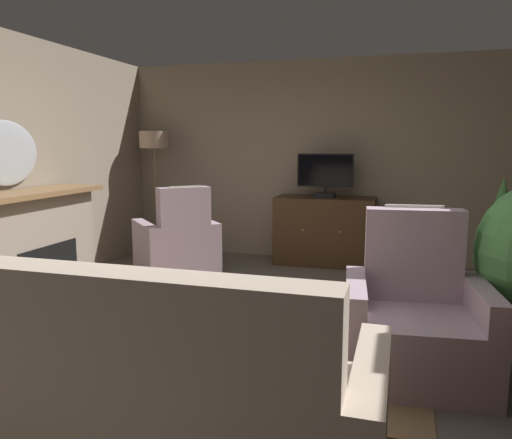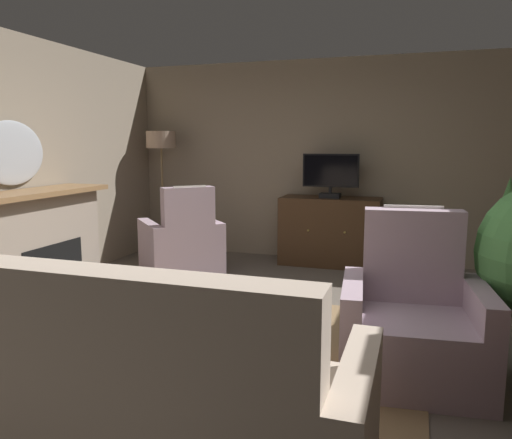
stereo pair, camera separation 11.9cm
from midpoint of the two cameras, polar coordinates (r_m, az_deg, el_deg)
The scene contains 17 objects.
ground_plane at distance 4.02m, azimuth -1.82°, elevation -14.51°, with size 5.88×6.88×0.04m, color #665B51.
wall_back at distance 6.80m, azimuth 6.59°, elevation 6.70°, with size 5.88×0.10×2.67m, color gray.
rug_central at distance 4.11m, azimuth -2.15°, elevation -13.61°, with size 2.79×2.14×0.01m, color #8E704C.
fireplace at distance 5.41m, azimuth -24.73°, elevation -3.16°, with size 0.88×1.68×1.11m.
wall_mirror_oval at distance 5.48m, azimuth -27.34°, elevation 6.77°, with size 0.06×0.86×0.64m, color #B2B7BF.
tv_cabinet at distance 6.53m, azimuth 7.35°, elevation -1.49°, with size 1.27×0.56×0.88m.
television at distance 6.39m, azimuth 7.41°, elevation 5.17°, with size 0.71×0.20×0.56m.
coffee_table at distance 3.81m, azimuth -3.84°, elevation -9.16°, with size 0.95×0.55×0.46m.
tv_remote at distance 3.75m, azimuth -3.37°, elevation -8.32°, with size 0.17×0.05×0.02m, color black.
folded_newspaper at distance 3.74m, azimuth -5.73°, elevation -8.53°, with size 0.30×0.22×0.01m, color silver.
sofa_floral at distance 2.56m, azimuth -11.38°, elevation -20.12°, with size 1.99×0.93×1.06m.
armchair_angled_to_table at distance 6.05m, azimuth -9.59°, elevation -3.10°, with size 1.21×1.21×1.10m.
armchair_in_far_corner at distance 3.57m, azimuth 16.87°, elevation -11.51°, with size 1.01×0.91×1.13m.
potted_plant_tall_palm_by_window at distance 5.55m, azimuth 25.69°, elevation -1.16°, with size 0.48×0.48×1.25m.
potted_plant_on_hearth_side at distance 4.62m, azimuth 16.01°, elevation -8.90°, with size 0.75×0.67×0.84m.
cat at distance 4.54m, azimuth -14.72°, elevation -10.42°, with size 0.38×0.65×0.21m.
floor_lamp at distance 7.13m, azimuth -12.03°, elevation 7.66°, with size 0.41×0.41×1.74m.
Camera 1 is at (1.10, -3.53, 1.56)m, focal length 34.86 mm.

